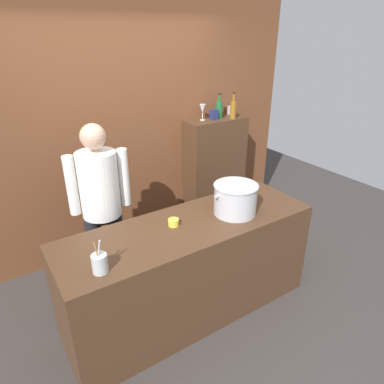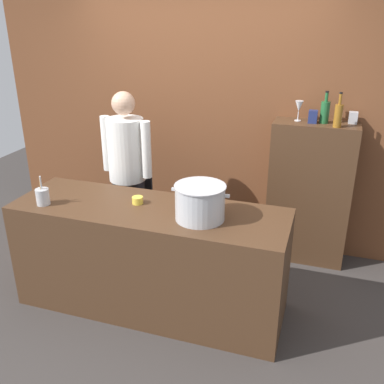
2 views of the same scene
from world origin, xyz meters
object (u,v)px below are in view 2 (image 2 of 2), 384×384
Objects in this scene: stockpot_large at (200,202)px; wine_glass_wide at (299,107)px; chef at (127,166)px; butter_jar at (138,200)px; wine_bottle_green at (325,111)px; spice_tin_navy at (313,117)px; spice_tin_silver at (353,118)px; utensil_crock at (43,196)px; wine_bottle_amber at (338,115)px.

stockpot_large is 2.38× the size of wine_glass_wide.
chef is 18.93× the size of butter_jar.
butter_jar is at bearing -138.78° from wine_bottle_green.
wine_bottle_green reaches higher than spice_tin_navy.
chef is at bearing -159.21° from wine_glass_wide.
wine_bottle_green is (1.31, 1.15, 0.56)m from butter_jar.
butter_jar is at bearing -142.04° from spice_tin_silver.
stockpot_large is 4.21× the size of spice_tin_silver.
utensil_crock is (-0.32, -0.85, 0.00)m from chef.
spice_tin_silver is at bearing 14.78° from wine_bottle_green.
butter_jar is 0.85× the size of spice_tin_silver.
chef is at bearing 69.75° from utensil_crock.
wine_bottle_amber is (1.43, 1.03, 0.56)m from butter_jar.
stockpot_large is 1.51m from wine_bottle_amber.
wine_glass_wide is (-0.34, 0.13, 0.02)m from wine_bottle_amber.
utensil_crock is 2.19× the size of spice_tin_navy.
wine_bottle_amber is at bearing 31.04° from utensil_crock.
wine_glass_wide reaches higher than utensil_crock.
spice_tin_navy is at bearing -153.03° from chef.
wine_glass_wide reaches higher than stockpot_large.
butter_jar is 0.31× the size of wine_bottle_green.
spice_tin_silver is at bearing 54.72° from wine_bottle_amber.
butter_jar is 1.83m from wine_bottle_green.
spice_tin_navy is at bearing 35.60° from utensil_crock.
spice_tin_silver is at bearing 6.30° from wine_glass_wide.
wine_glass_wide is at bearing 67.04° from stockpot_large.
stockpot_large is 1.46m from wine_glass_wide.
butter_jar is at bearing 19.53° from utensil_crock.
wine_bottle_green reaches higher than stockpot_large.
chef is 1.66m from wine_glass_wide.
wine_bottle_green reaches higher than butter_jar.
wine_bottle_green is 1.55× the size of wine_glass_wide.
chef is 0.91m from utensil_crock.
wine_bottle_green is at bearing 41.22° from butter_jar.
spice_tin_navy is (0.67, 1.23, 0.41)m from stockpot_large.
utensil_crock is 2.38× the size of spice_tin_silver.
utensil_crock is at bearing -144.40° from spice_tin_navy.
wine_bottle_green is 0.26m from spice_tin_silver.
butter_jar is (-0.55, 0.10, -0.10)m from stockpot_large.
wine_bottle_green reaches higher than spice_tin_silver.
wine_bottle_amber is 1.64× the size of wine_glass_wide.
spice_tin_silver is (1.01, 1.32, 0.40)m from stockpot_large.
wine_glass_wide is 1.76× the size of spice_tin_silver.
utensil_crock is 2.50m from wine_bottle_green.
wine_glass_wide reaches higher than butter_jar.
chef reaches higher than spice_tin_navy.
wine_bottle_amber is at bearing -20.94° from wine_glass_wide.
wine_bottle_green reaches higher than wine_glass_wide.
utensil_crock reaches higher than butter_jar.
butter_jar is 1.69m from wine_glass_wide.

